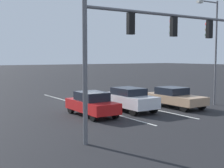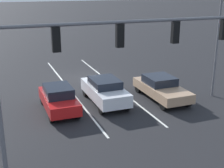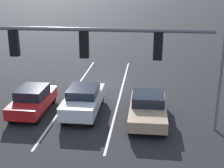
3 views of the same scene
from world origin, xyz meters
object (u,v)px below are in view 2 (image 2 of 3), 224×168
traffic_signal_gantry (107,47)px  street_lamp_left_shoulder (216,28)px  car_white_midlane_front (105,90)px  car_tan_leftlane_front (161,88)px  car_red_rightlane_front (59,98)px

traffic_signal_gantry → street_lamp_left_shoulder: 9.65m
street_lamp_left_shoulder → car_white_midlane_front: bearing=-11.1°
car_white_midlane_front → street_lamp_left_shoulder: 7.90m
car_tan_leftlane_front → car_white_midlane_front: (3.65, -0.57, 0.08)m
car_tan_leftlane_front → car_white_midlane_front: car_white_midlane_front is taller
car_tan_leftlane_front → street_lamp_left_shoulder: (-3.20, 0.77, 3.78)m
car_tan_leftlane_front → car_white_midlane_front: 3.70m
car_tan_leftlane_front → car_white_midlane_front: bearing=-8.9°
street_lamp_left_shoulder → car_red_rightlane_front: bearing=-6.6°
traffic_signal_gantry → street_lamp_left_shoulder: size_ratio=1.56×
car_tan_leftlane_front → car_white_midlane_front: size_ratio=1.04×
car_tan_leftlane_front → street_lamp_left_shoulder: 5.01m
car_red_rightlane_front → street_lamp_left_shoulder: street_lamp_left_shoulder is taller
car_red_rightlane_front → street_lamp_left_shoulder: 10.54m
car_white_midlane_front → traffic_signal_gantry: traffic_signal_gantry is taller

